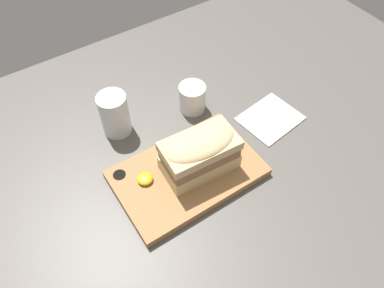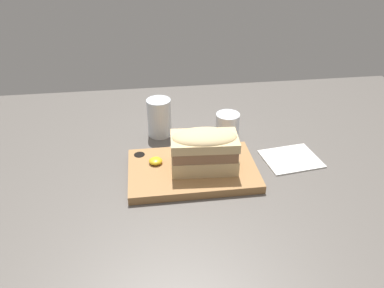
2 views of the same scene
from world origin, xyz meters
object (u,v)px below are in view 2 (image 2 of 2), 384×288
(serving_board, at_px, (192,170))
(sandwich, at_px, (204,149))
(wine_glass, at_px, (227,127))
(water_glass, at_px, (159,120))
(napkin, at_px, (291,159))

(serving_board, bearing_deg, sandwich, -12.65)
(wine_glass, bearing_deg, sandwich, -118.94)
(sandwich, relative_size, wine_glass, 2.26)
(serving_board, bearing_deg, water_glass, 108.06)
(water_glass, height_order, wine_glass, water_glass)
(wine_glass, height_order, napkin, wine_glass)
(sandwich, distance_m, napkin, 0.26)
(serving_board, relative_size, sandwich, 1.92)
(serving_board, height_order, napkin, serving_board)
(sandwich, height_order, napkin, sandwich)
(serving_board, distance_m, water_glass, 0.23)
(sandwich, xyz_separation_m, wine_glass, (0.10, 0.18, -0.05))
(sandwich, bearing_deg, serving_board, 167.35)
(water_glass, xyz_separation_m, napkin, (0.35, -0.19, -0.05))
(serving_board, distance_m, napkin, 0.28)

